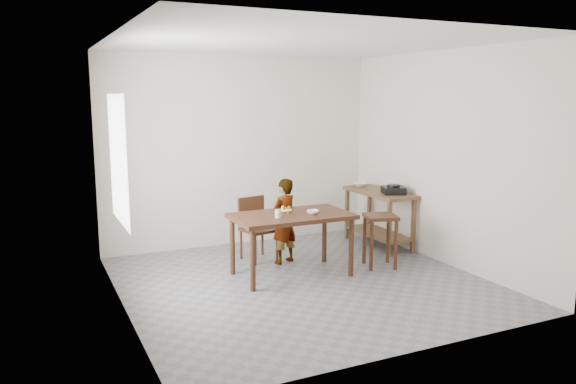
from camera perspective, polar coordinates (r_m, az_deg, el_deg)
name	(u,v)px	position (r m, az deg, el deg)	size (l,w,h in m)	color
floor	(303,284)	(6.58, 1.51, -9.32)	(4.00, 4.00, 0.04)	slate
ceiling	(304,40)	(6.25, 1.62, 15.15)	(4.00, 4.00, 0.04)	white
wall_back	(240,151)	(8.11, -4.90, 4.19)	(4.00, 0.04, 2.70)	silver
wall_front	(418,195)	(4.58, 13.03, -0.31)	(4.00, 0.04, 2.70)	silver
wall_left	(117,178)	(5.66, -17.01, 1.40)	(0.04, 4.00, 2.70)	silver
wall_right	(445,158)	(7.40, 15.69, 3.33)	(0.04, 4.00, 2.70)	silver
window_pane	(118,160)	(5.85, -16.89, 3.14)	(0.02, 1.10, 1.30)	silver
dining_table	(292,245)	(6.73, 0.37, -5.39)	(1.40, 0.80, 0.75)	#3D2112
prep_counter	(379,218)	(8.15, 9.18, -2.64)	(0.50, 1.20, 0.80)	brown
child	(284,221)	(7.18, -0.42, -2.97)	(0.40, 0.26, 1.10)	white
dining_chair	(259,229)	(7.35, -2.98, -3.81)	(0.40, 0.40, 0.82)	#3D2112
stool	(380,241)	(7.16, 9.32, -4.93)	(0.38, 0.38, 0.67)	#3D2112
glass_tumbler	(278,214)	(6.44, -1.01, -2.21)	(0.07, 0.07, 0.09)	silver
small_bowl	(313,212)	(6.65, 2.52, -2.04)	(0.14, 0.14, 0.05)	white
banana	(286,210)	(6.71, -0.23, -1.88)	(0.16, 0.11, 0.06)	gold
serving_bowl	(360,185)	(8.41, 7.32, 0.75)	(0.23, 0.23, 0.06)	white
gas_burner	(393,190)	(7.86, 10.67, 0.18)	(0.29, 0.29, 0.10)	black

